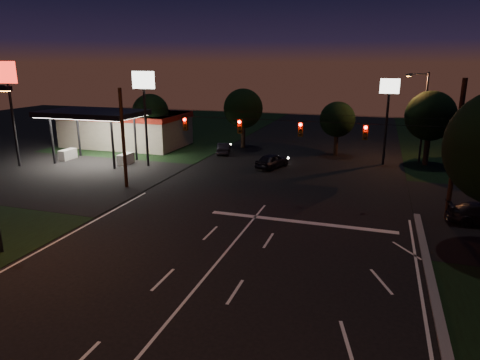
% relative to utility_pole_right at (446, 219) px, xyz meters
% --- Properties ---
extents(ground, '(140.00, 140.00, 0.00)m').
position_rel_utility_pole_right_xyz_m(ground, '(-12.00, -15.00, 0.00)').
color(ground, black).
rests_on(ground, ground).
extents(cross_street_left, '(20.00, 16.00, 0.02)m').
position_rel_utility_pole_right_xyz_m(cross_street_left, '(-32.00, 1.00, 0.00)').
color(cross_street_left, black).
rests_on(cross_street_left, ground).
extents(stop_bar, '(12.00, 0.50, 0.01)m').
position_rel_utility_pole_right_xyz_m(stop_bar, '(-9.00, -3.50, 0.01)').
color(stop_bar, silver).
rests_on(stop_bar, ground).
extents(utility_pole_right, '(0.30, 0.30, 9.00)m').
position_rel_utility_pole_right_xyz_m(utility_pole_right, '(0.00, 0.00, 0.00)').
color(utility_pole_right, black).
rests_on(utility_pole_right, ground).
extents(utility_pole_left, '(0.28, 0.28, 8.00)m').
position_rel_utility_pole_right_xyz_m(utility_pole_left, '(-24.00, 0.00, 0.00)').
color(utility_pole_left, black).
rests_on(utility_pole_left, ground).
extents(signal_span, '(24.00, 0.40, 1.56)m').
position_rel_utility_pole_right_xyz_m(signal_span, '(-12.00, -0.04, 5.50)').
color(signal_span, black).
rests_on(signal_span, ground).
extents(gas_station, '(14.20, 16.10, 5.25)m').
position_rel_utility_pole_right_xyz_m(gas_station, '(-33.86, 15.39, 2.38)').
color(gas_station, gray).
rests_on(gas_station, ground).
extents(pole_sign_left_near, '(2.20, 0.30, 9.10)m').
position_rel_utility_pole_right_xyz_m(pole_sign_left_near, '(-26.00, 7.00, 6.98)').
color(pole_sign_left_near, black).
rests_on(pole_sign_left_near, ground).
extents(pole_sign_left_far, '(2.00, 0.30, 10.00)m').
position_rel_utility_pole_right_xyz_m(pole_sign_left_far, '(-38.00, 3.00, 7.61)').
color(pole_sign_left_far, black).
rests_on(pole_sign_left_far, ground).
extents(pole_sign_right, '(1.80, 0.30, 8.40)m').
position_rel_utility_pole_right_xyz_m(pole_sign_right, '(-4.00, 15.00, 6.24)').
color(pole_sign_right, black).
rests_on(pole_sign_right, ground).
extents(street_light_right_far, '(2.20, 0.35, 9.00)m').
position_rel_utility_pole_right_xyz_m(street_light_right_far, '(-0.76, 17.00, 5.24)').
color(street_light_right_far, black).
rests_on(street_light_right_far, ground).
extents(tree_far_a, '(4.20, 4.20, 6.42)m').
position_rel_utility_pole_right_xyz_m(tree_far_a, '(-29.98, 15.12, 4.26)').
color(tree_far_a, black).
rests_on(tree_far_a, ground).
extents(tree_far_b, '(4.60, 4.60, 6.98)m').
position_rel_utility_pole_right_xyz_m(tree_far_b, '(-19.98, 19.13, 4.61)').
color(tree_far_b, black).
rests_on(tree_far_b, ground).
extents(tree_far_c, '(3.80, 3.80, 5.86)m').
position_rel_utility_pole_right_xyz_m(tree_far_c, '(-8.98, 18.10, 3.90)').
color(tree_far_c, black).
rests_on(tree_far_c, ground).
extents(tree_far_d, '(4.80, 4.80, 7.30)m').
position_rel_utility_pole_right_xyz_m(tree_far_d, '(0.02, 16.13, 4.83)').
color(tree_far_d, black).
rests_on(tree_far_d, ground).
extents(car_oncoming_a, '(2.91, 4.44, 1.41)m').
position_rel_utility_pole_right_xyz_m(car_oncoming_a, '(-14.24, 10.20, 0.70)').
color(car_oncoming_a, black).
rests_on(car_oncoming_a, ground).
extents(car_oncoming_b, '(2.20, 3.91, 1.22)m').
position_rel_utility_pole_right_xyz_m(car_oncoming_b, '(-21.00, 15.02, 0.61)').
color(car_oncoming_b, black).
rests_on(car_oncoming_b, ground).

